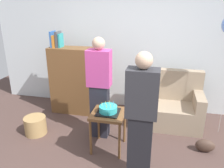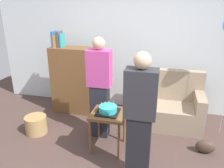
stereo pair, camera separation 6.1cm
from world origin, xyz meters
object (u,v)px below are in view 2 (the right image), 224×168
object	(u,v)px
person_holding_cake	(140,120)
couch	(170,106)
bookshelf	(73,80)
handbag	(205,147)
wicker_basket	(36,125)
birthday_cake	(108,110)
person_blowing_candles	(100,88)
side_table	(108,118)

from	to	relation	value
person_holding_cake	couch	bearing A→B (deg)	-115.07
bookshelf	handbag	xyz separation A→B (m)	(2.41, -0.83, -0.57)
bookshelf	person_holding_cake	world-z (taller)	person_holding_cake
couch	wicker_basket	bearing A→B (deg)	-158.56
birthday_cake	person_blowing_candles	bearing A→B (deg)	123.95
bookshelf	side_table	xyz separation A→B (m)	(0.99, -1.05, -0.16)
side_table	birthday_cake	distance (m)	0.14
bookshelf	side_table	size ratio (longest dim) A/B	2.66
bookshelf	handbag	bearing A→B (deg)	-18.95
handbag	side_table	bearing A→B (deg)	-171.02
couch	side_table	distance (m)	1.34
bookshelf	side_table	world-z (taller)	bookshelf
bookshelf	wicker_basket	world-z (taller)	bookshelf
person_blowing_candles	couch	bearing A→B (deg)	40.30
bookshelf	person_holding_cake	size ratio (longest dim) A/B	0.98
couch	bookshelf	xyz separation A→B (m)	(-1.88, 0.07, 0.33)
couch	person_holding_cake	xyz separation A→B (m)	(-0.38, -1.50, 0.49)
couch	person_holding_cake	distance (m)	1.62
bookshelf	wicker_basket	xyz separation A→B (m)	(-0.30, -0.93, -0.52)
side_table	person_blowing_candles	size ratio (longest dim) A/B	0.37
wicker_basket	handbag	distance (m)	2.71
couch	birthday_cake	world-z (taller)	couch
birthday_cake	bookshelf	bearing A→B (deg)	133.22
bookshelf	person_blowing_candles	bearing A→B (deg)	-43.39
side_table	birthday_cake	size ratio (longest dim) A/B	1.87
couch	birthday_cake	size ratio (longest dim) A/B	3.44
person_blowing_candles	handbag	xyz separation A→B (m)	(1.64, -0.10, -0.73)
side_table	birthday_cake	xyz separation A→B (m)	(0.00, -0.00, 0.14)
birthday_cake	handbag	distance (m)	1.54
couch	side_table	xyz separation A→B (m)	(-0.90, -0.98, 0.17)
birthday_cake	handbag	bearing A→B (deg)	8.98
couch	birthday_cake	xyz separation A→B (m)	(-0.90, -0.98, 0.31)
birthday_cake	person_blowing_candles	xyz separation A→B (m)	(-0.22, 0.32, 0.18)
birthday_cake	wicker_basket	bearing A→B (deg)	174.66
person_holding_cake	handbag	bearing A→B (deg)	-151.44
side_table	wicker_basket	xyz separation A→B (m)	(-1.29, 0.12, -0.36)
bookshelf	person_blowing_candles	size ratio (longest dim) A/B	0.98
person_blowing_candles	wicker_basket	world-z (taller)	person_blowing_candles
person_blowing_candles	bookshelf	bearing A→B (deg)	146.36
wicker_basket	birthday_cake	bearing A→B (deg)	-5.34
couch	wicker_basket	distance (m)	2.36
bookshelf	handbag	distance (m)	2.61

